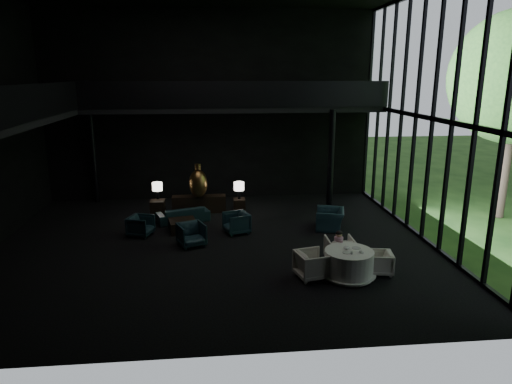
{
  "coord_description": "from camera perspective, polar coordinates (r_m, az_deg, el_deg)",
  "views": [
    {
      "loc": [
        -0.03,
        -13.88,
        5.38
      ],
      "look_at": [
        1.39,
        0.5,
        1.62
      ],
      "focal_mm": 32.0,
      "sensor_mm": 36.0,
      "label": 1
    }
  ],
  "objects": [
    {
      "name": "lounge_armchair_east",
      "position": [
        15.82,
        -2.47,
        -3.7
      ],
      "size": [
        0.98,
        1.01,
        0.84
      ],
      "primitive_type": "imported",
      "rotation": [
        0.0,
        0.0,
        -1.25
      ],
      "color": "#192835",
      "rests_on": "floor"
    },
    {
      "name": "wall_back",
      "position": [
        19.93,
        -5.64,
        10.55
      ],
      "size": [
        14.0,
        0.04,
        8.0
      ],
      "primitive_type": "cube",
      "color": "black",
      "rests_on": "ground"
    },
    {
      "name": "console",
      "position": [
        18.33,
        -7.12,
        -1.5
      ],
      "size": [
        2.11,
        0.48,
        0.67
      ],
      "primitive_type": "cube",
      "color": "black",
      "rests_on": "floor"
    },
    {
      "name": "side_table_right",
      "position": [
        18.33,
        -2.11,
        -1.64
      ],
      "size": [
        0.47,
        0.47,
        0.51
      ],
      "primitive_type": "cube",
      "color": "black",
      "rests_on": "floor"
    },
    {
      "name": "plate_b",
      "position": [
        12.85,
        12.42,
        -6.85
      ],
      "size": [
        0.27,
        0.27,
        0.02
      ],
      "primitive_type": "cylinder",
      "rotation": [
        0.0,
        0.0,
        0.15
      ],
      "color": "white",
      "rests_on": "dining_table"
    },
    {
      "name": "column_nw",
      "position": [
        20.48,
        -19.65,
        4.24
      ],
      "size": [
        0.24,
        0.24,
        4.0
      ],
      "primitive_type": "cylinder",
      "color": "black",
      "rests_on": "floor"
    },
    {
      "name": "dining_chair_north",
      "position": [
        13.74,
        10.4,
        -6.84
      ],
      "size": [
        0.83,
        0.78,
        0.84
      ],
      "primitive_type": "imported",
      "rotation": [
        0.0,
        0.0,
        3.12
      ],
      "color": "beige",
      "rests_on": "floor"
    },
    {
      "name": "mezzanine_left",
      "position": [
        15.17,
        -29.06,
        7.56
      ],
      "size": [
        2.0,
        12.0,
        0.25
      ],
      "primitive_type": "cube",
      "color": "black",
      "rests_on": "wall_left"
    },
    {
      "name": "dining_chair_west",
      "position": [
        12.54,
        7.05,
        -8.73
      ],
      "size": [
        0.98,
        1.02,
        0.88
      ],
      "primitive_type": "imported",
      "rotation": [
        0.0,
        0.0,
        1.81
      ],
      "color": "silver",
      "rests_on": "floor"
    },
    {
      "name": "railing_back",
      "position": [
        17.93,
        -2.39,
        12.09
      ],
      "size": [
        12.0,
        0.06,
        1.0
      ],
      "primitive_type": "cube",
      "color": "black",
      "rests_on": "mezzanine_back"
    },
    {
      "name": "table_lamp_left",
      "position": [
        18.22,
        -12.23,
        0.59
      ],
      "size": [
        0.39,
        0.39,
        0.66
      ],
      "color": "black",
      "rests_on": "side_table_left"
    },
    {
      "name": "dining_table",
      "position": [
        12.8,
        11.5,
        -8.97
      ],
      "size": [
        1.49,
        1.49,
        0.75
      ],
      "color": "white",
      "rests_on": "floor"
    },
    {
      "name": "lounge_armchair_west",
      "position": [
        16.06,
        -14.22,
        -4.0
      ],
      "size": [
        0.89,
        0.92,
        0.76
      ],
      "primitive_type": "imported",
      "rotation": [
        0.0,
        0.0,
        1.25
      ],
      "color": "navy",
      "rests_on": "floor"
    },
    {
      "name": "saucer",
      "position": [
        12.57,
        13.02,
        -7.39
      ],
      "size": [
        0.17,
        0.17,
        0.01
      ],
      "primitive_type": "cylinder",
      "rotation": [
        0.0,
        0.0,
        -0.18
      ],
      "color": "white",
      "rests_on": "dining_table"
    },
    {
      "name": "railing_left",
      "position": [
        14.76,
        -25.74,
        10.15
      ],
      "size": [
        0.06,
        12.0,
        1.0
      ],
      "primitive_type": "cube",
      "color": "black",
      "rests_on": "mezzanine_left"
    },
    {
      "name": "cereal_bowl",
      "position": [
        12.73,
        11.22,
        -6.84
      ],
      "size": [
        0.16,
        0.16,
        0.08
      ],
      "primitive_type": "ellipsoid",
      "color": "white",
      "rests_on": "dining_table"
    },
    {
      "name": "floor",
      "position": [
        14.89,
        -5.18,
        -6.66
      ],
      "size": [
        14.0,
        12.0,
        0.02
      ],
      "primitive_type": "cube",
      "color": "black",
      "rests_on": "ground"
    },
    {
      "name": "side_table_left",
      "position": [
        18.2,
        -12.18,
        -1.95
      ],
      "size": [
        0.55,
        0.55,
        0.6
      ],
      "primitive_type": "cube",
      "color": "black",
      "rests_on": "floor"
    },
    {
      "name": "column_ne",
      "position": [
        18.83,
        9.35,
        4.06
      ],
      "size": [
        0.24,
        0.24,
        4.0
      ],
      "primitive_type": "cylinder",
      "color": "black",
      "rests_on": "floor"
    },
    {
      "name": "coffee_cup",
      "position": [
        12.55,
        12.96,
        -7.24
      ],
      "size": [
        0.1,
        0.1,
        0.06
      ],
      "primitive_type": "cylinder",
      "rotation": [
        0.0,
        0.0,
        -0.26
      ],
      "color": "white",
      "rests_on": "saucer"
    },
    {
      "name": "sofa",
      "position": [
        17.25,
        -9.12,
        -2.57
      ],
      "size": [
        1.84,
        1.06,
        0.69
      ],
      "primitive_type": "imported",
      "rotation": [
        0.0,
        0.0,
        3.47
      ],
      "color": "#27464E",
      "rests_on": "floor"
    },
    {
      "name": "wall_front",
      "position": [
        8.0,
        -5.36,
        4.59
      ],
      "size": [
        14.0,
        0.04,
        8.0
      ],
      "primitive_type": "cube",
      "color": "black",
      "rests_on": "ground"
    },
    {
      "name": "table_lamp_right",
      "position": [
        18.17,
        -2.14,
        0.64
      ],
      "size": [
        0.41,
        0.41,
        0.68
      ],
      "color": "black",
      "rests_on": "side_table_right"
    },
    {
      "name": "plate_a",
      "position": [
        12.49,
        11.24,
        -7.43
      ],
      "size": [
        0.25,
        0.25,
        0.01
      ],
      "primitive_type": "cylinder",
      "rotation": [
        0.0,
        0.0,
        0.15
      ],
      "color": "white",
      "rests_on": "dining_table"
    },
    {
      "name": "window_armchair",
      "position": [
        16.43,
        9.25,
        -2.92
      ],
      "size": [
        1.0,
        1.27,
        0.98
      ],
      "primitive_type": "imported",
      "rotation": [
        0.0,
        0.0,
        -1.84
      ],
      "color": "#15323E",
      "rests_on": "floor"
    },
    {
      "name": "child",
      "position": [
        13.42,
        10.29,
        -5.95
      ],
      "size": [
        0.26,
        0.26,
        0.56
      ],
      "rotation": [
        0.0,
        0.0,
        3.14
      ],
      "color": "pink",
      "rests_on": "dining_chair_north"
    },
    {
      "name": "cream_pot",
      "position": [
        12.41,
        11.86,
        -7.46
      ],
      "size": [
        0.07,
        0.07,
        0.07
      ],
      "primitive_type": "cylinder",
      "rotation": [
        0.0,
        0.0,
        -0.22
      ],
      "color": "#99999E",
      "rests_on": "dining_table"
    },
    {
      "name": "lounge_armchair_south",
      "position": [
        14.82,
        -8.08,
        -5.07
      ],
      "size": [
        1.07,
        1.04,
        0.86
      ],
      "primitive_type": "imported",
      "rotation": [
        0.0,
        0.0,
        0.38
      ],
      "color": "#16414B",
      "rests_on": "floor"
    },
    {
      "name": "mezzanine_back",
      "position": [
        18.96,
        -2.55,
        10.4
      ],
      "size": [
        12.0,
        2.0,
        0.25
      ],
      "primitive_type": "cube",
      "color": "black",
      "rests_on": "wall_back"
    },
    {
      "name": "dining_chair_east",
      "position": [
        13.19,
        15.15,
        -8.54
      ],
      "size": [
        0.66,
        0.69,
        0.62
      ],
      "primitive_type": "imported",
      "rotation": [
        0.0,
        0.0,
        -1.74
      ],
      "color": "beige",
      "rests_on": "floor"
    },
    {
      "name": "bronze_urn",
      "position": [
        17.91,
        -7.23,
        1.1
      ],
      "size": [
        0.71,
        0.71,
        1.32
      ],
      "color": "#B67939",
      "rests_on": "console"
    },
    {
      "name": "coffee_table",
      "position": [
        16.27,
        -9.16,
        -4.16
      ],
      "size": [
        1.06,
        1.06,
        0.4
      ],
      "primitive_type": "cube",
      "rotation": [
        0.0,
        0.0,
        0.2
      ],
      "color": "black",
      "rests_on": "floor"
    },
    {
      "name": "curtain_wall",
      "position": [
        15.6,
        21.22,
        8.54
      ],
      "size": [
        0.2,
        12.0,
        8.0
      ],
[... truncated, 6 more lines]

